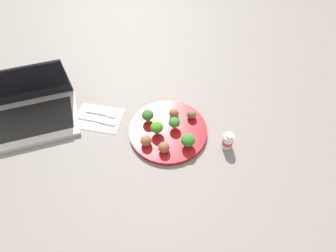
# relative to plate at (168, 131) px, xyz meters

# --- Properties ---
(ground_plane) EXTENTS (4.00, 4.00, 0.00)m
(ground_plane) POSITION_rel_plate_xyz_m (0.00, 0.00, -0.01)
(ground_plane) COLOR slate
(plate) EXTENTS (0.28, 0.28, 0.02)m
(plate) POSITION_rel_plate_xyz_m (0.00, 0.00, 0.00)
(plate) COLOR maroon
(plate) RESTS_ON ground_plane
(broccoli_floret_front_left) EXTENTS (0.04, 0.04, 0.05)m
(broccoli_floret_front_left) POSITION_rel_plate_xyz_m (0.02, 0.01, 0.04)
(broccoli_floret_front_left) COLOR #9FBB7C
(broccoli_floret_front_left) RESTS_ON plate
(broccoli_floret_center) EXTENTS (0.04, 0.04, 0.05)m
(broccoli_floret_center) POSITION_rel_plate_xyz_m (-0.03, -0.02, 0.04)
(broccoli_floret_center) COLOR #99C567
(broccoli_floret_center) RESTS_ON plate
(broccoli_floret_mid_right) EXTENTS (0.04, 0.04, 0.05)m
(broccoli_floret_mid_right) POSITION_rel_plate_xyz_m (-0.08, 0.02, 0.04)
(broccoli_floret_mid_right) COLOR #93BB7F
(broccoli_floret_mid_right) RESTS_ON plate
(broccoli_floret_far_rim) EXTENTS (0.05, 0.05, 0.05)m
(broccoli_floret_far_rim) POSITION_rel_plate_xyz_m (0.08, -0.05, 0.04)
(broccoli_floret_far_rim) COLOR #92C17E
(broccoli_floret_far_rim) RESTS_ON plate
(meatball_front_left) EXTENTS (0.04, 0.04, 0.04)m
(meatball_front_left) POSITION_rel_plate_xyz_m (0.01, -0.09, 0.03)
(meatball_front_left) COLOR brown
(meatball_front_left) RESTS_ON plate
(meatball_front_right) EXTENTS (0.04, 0.04, 0.04)m
(meatball_front_right) POSITION_rel_plate_xyz_m (0.01, 0.06, 0.03)
(meatball_front_right) COLOR brown
(meatball_front_right) RESTS_ON plate
(meatball_back_left) EXTENTS (0.04, 0.04, 0.04)m
(meatball_back_left) POSITION_rel_plate_xyz_m (-0.06, -0.08, 0.03)
(meatball_back_left) COLOR brown
(meatball_back_left) RESTS_ON plate
(meatball_mid_right) EXTENTS (0.03, 0.03, 0.03)m
(meatball_mid_right) POSITION_rel_plate_xyz_m (0.07, 0.07, 0.03)
(meatball_mid_right) COLOR brown
(meatball_mid_right) RESTS_ON plate
(napkin) EXTENTS (0.18, 0.13, 0.01)m
(napkin) POSITION_rel_plate_xyz_m (-0.27, 0.00, -0.01)
(napkin) COLOR white
(napkin) RESTS_ON ground_plane
(fork) EXTENTS (0.12, 0.02, 0.01)m
(fork) POSITION_rel_plate_xyz_m (-0.26, 0.02, -0.00)
(fork) COLOR silver
(fork) RESTS_ON napkin
(knife) EXTENTS (0.15, 0.02, 0.01)m
(knife) POSITION_rel_plate_xyz_m (-0.26, -0.01, -0.00)
(knife) COLOR white
(knife) RESTS_ON napkin
(yogurt_bottle) EXTENTS (0.04, 0.04, 0.07)m
(yogurt_bottle) POSITION_rel_plate_xyz_m (0.21, -0.01, 0.02)
(yogurt_bottle) COLOR white
(yogurt_bottle) RESTS_ON ground_plane
(laptop) EXTENTS (0.39, 0.35, 0.21)m
(laptop) POSITION_rel_plate_xyz_m (-0.50, -0.05, 0.03)
(laptop) COLOR #B6B6B6
(laptop) RESTS_ON ground_plane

